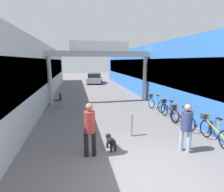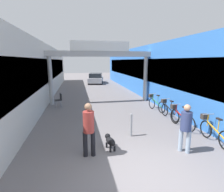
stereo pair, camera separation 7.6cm
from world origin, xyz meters
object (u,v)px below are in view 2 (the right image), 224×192
bicycle_orange_nearest (213,131)px  bicycle_red_second (180,117)px  pedestrian_companion (186,125)px  dog_on_leash (110,141)px  cafe_chair_black_nearer (59,99)px  pedestrian_with_dog (89,126)px  parked_car_silver (96,78)px  bicycle_black_third (169,110)px  bicycle_green_farthest (155,103)px  bollard_post_metal (131,125)px

bicycle_orange_nearest → bicycle_red_second: same height
pedestrian_companion → dog_on_leash: (-2.35, 0.68, -0.63)m
pedestrian_companion → cafe_chair_black_nearer: (-4.54, 6.68, -0.37)m
pedestrian_with_dog → bicycle_orange_nearest: 4.55m
bicycle_red_second → parked_car_silver: 16.55m
bicycle_red_second → bicycle_black_third: (0.07, 1.19, 0.00)m
bicycle_green_farthest → bollard_post_metal: 4.14m
pedestrian_companion → bicycle_black_third: size_ratio=0.95×
parked_car_silver → bollard_post_metal: bearing=-91.4°
pedestrian_with_dog → bicycle_orange_nearest: bearing=1.4°
cafe_chair_black_nearer → parked_car_silver: bearing=73.1°
bicycle_black_third → bicycle_orange_nearest: bearing=-85.6°
cafe_chair_black_nearer → parked_car_silver: (3.60, 11.82, 0.10)m
pedestrian_companion → parked_car_silver: pedestrian_companion is taller
dog_on_leash → bicycle_red_second: bearing=21.9°
bicycle_black_third → cafe_chair_black_nearer: bicycle_black_third is taller
bicycle_red_second → cafe_chair_black_nearer: (-5.70, 4.59, 0.10)m
bollard_post_metal → cafe_chair_black_nearer: size_ratio=1.05×
bicycle_green_farthest → bollard_post_metal: (-2.55, -3.26, 0.04)m
pedestrian_companion → bicycle_green_farthest: size_ratio=0.96×
bicycle_orange_nearest → bicycle_green_farthest: same height
bicycle_green_farthest → bicycle_black_third: bearing=-88.7°
pedestrian_with_dog → dog_on_leash: size_ratio=2.60×
pedestrian_with_dog → bicycle_orange_nearest: (4.52, 0.11, -0.54)m
pedestrian_with_dog → bicycle_black_third: bearing=34.2°
pedestrian_companion → bicycle_orange_nearest: 1.60m
parked_car_silver → pedestrian_with_dog: bearing=-96.7°
bicycle_orange_nearest → parked_car_silver: 18.20m
bicycle_orange_nearest → bicycle_red_second: size_ratio=1.00×
pedestrian_with_dog → parked_car_silver: 18.28m
pedestrian_companion → cafe_chair_black_nearer: pedestrian_companion is taller
bollard_post_metal → cafe_chair_black_nearer: (-3.19, 5.17, 0.06)m
dog_on_leash → bicycle_black_third: bicycle_black_third is taller
dog_on_leash → bicycle_red_second: (3.51, 1.41, 0.15)m
bicycle_orange_nearest → bicycle_black_third: 2.83m
pedestrian_with_dog → cafe_chair_black_nearer: bearing=103.1°
pedestrian_companion → bicycle_black_third: (1.24, 3.27, -0.48)m
pedestrian_with_dog → bicycle_red_second: size_ratio=1.01×
bicycle_green_farthest → pedestrian_with_dog: bearing=-134.0°
bicycle_black_third → parked_car_silver: (-2.18, 15.23, 0.21)m
bicycle_red_second → cafe_chair_black_nearer: 7.32m
bicycle_green_farthest → cafe_chair_black_nearer: (-5.74, 1.91, 0.10)m
pedestrian_companion → bicycle_orange_nearest: size_ratio=0.95×
cafe_chair_black_nearer → pedestrian_companion: bearing=-55.8°
pedestrian_with_dog → dog_on_leash: 1.05m
bicycle_black_third → parked_car_silver: parked_car_silver is taller
dog_on_leash → bicycle_red_second: size_ratio=0.39×
bicycle_orange_nearest → dog_on_leash: bearing=176.7°
cafe_chair_black_nearer → bicycle_black_third: bearing=-30.5°
bollard_post_metal → parked_car_silver: 17.00m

